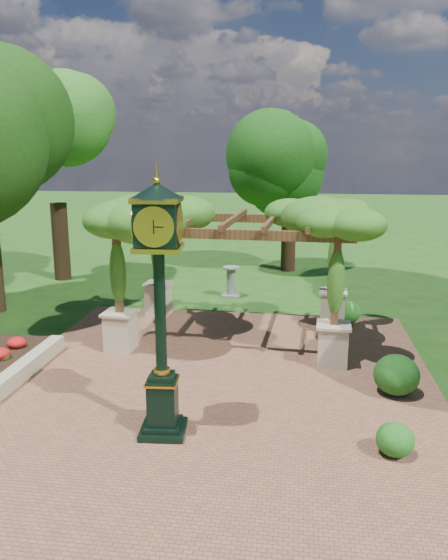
# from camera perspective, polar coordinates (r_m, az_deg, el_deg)

# --- Properties ---
(ground) EXTENTS (120.00, 120.00, 0.00)m
(ground) POSITION_cam_1_polar(r_m,az_deg,el_deg) (11.63, -1.71, -13.48)
(ground) COLOR #1E4714
(ground) RESTS_ON ground
(brick_plaza) EXTENTS (10.00, 12.00, 0.04)m
(brick_plaza) POSITION_cam_1_polar(r_m,az_deg,el_deg) (12.51, -0.95, -11.36)
(brick_plaza) COLOR brown
(brick_plaza) RESTS_ON ground
(border_wall) EXTENTS (0.35, 5.00, 0.40)m
(border_wall) POSITION_cam_1_polar(r_m,az_deg,el_deg) (13.45, -21.36, -9.68)
(border_wall) COLOR #C6B793
(border_wall) RESTS_ON ground
(pedestal_clock) EXTENTS (1.01, 1.01, 4.78)m
(pedestal_clock) POSITION_cam_1_polar(r_m,az_deg,el_deg) (9.76, -6.76, -0.91)
(pedestal_clock) COLOR black
(pedestal_clock) RESTS_ON brick_plaza
(pergola) EXTENTS (6.67, 4.40, 4.07)m
(pergola) POSITION_cam_1_polar(r_m,az_deg,el_deg) (15.10, 1.09, 6.06)
(pergola) COLOR #C6B493
(pergola) RESTS_ON brick_plaza
(sundial) EXTENTS (0.68, 0.68, 1.14)m
(sundial) POSITION_cam_1_polar(r_m,az_deg,el_deg) (20.00, 0.74, -0.40)
(sundial) COLOR gray
(sundial) RESTS_ON ground
(shrub_front) EXTENTS (0.74, 0.74, 0.60)m
(shrub_front) POSITION_cam_1_polar(r_m,az_deg,el_deg) (10.36, 17.44, -15.61)
(shrub_front) COLOR #20621C
(shrub_front) RESTS_ON brick_plaza
(shrub_mid) EXTENTS (1.28, 1.28, 0.89)m
(shrub_mid) POSITION_cam_1_polar(r_m,az_deg,el_deg) (12.65, 17.58, -9.43)
(shrub_mid) COLOR #1A4C15
(shrub_mid) RESTS_ON brick_plaza
(shrub_back) EXTENTS (0.99, 0.99, 0.72)m
(shrub_back) POSITION_cam_1_polar(r_m,az_deg,el_deg) (17.24, 12.72, -3.32)
(shrub_back) COLOR #205C1A
(shrub_back) RESTS_ON brick_plaza
(tree_west_far) EXTENTS (3.31, 3.31, 8.21)m
(tree_west_far) POSITION_cam_1_polar(r_m,az_deg,el_deg) (23.33, -17.36, 13.60)
(tree_west_far) COLOR black
(tree_west_far) RESTS_ON ground
(tree_north) EXTENTS (3.52, 3.52, 6.60)m
(tree_north) POSITION_cam_1_polar(r_m,az_deg,el_deg) (24.26, 6.96, 11.50)
(tree_north) COLOR #301F13
(tree_north) RESTS_ON ground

